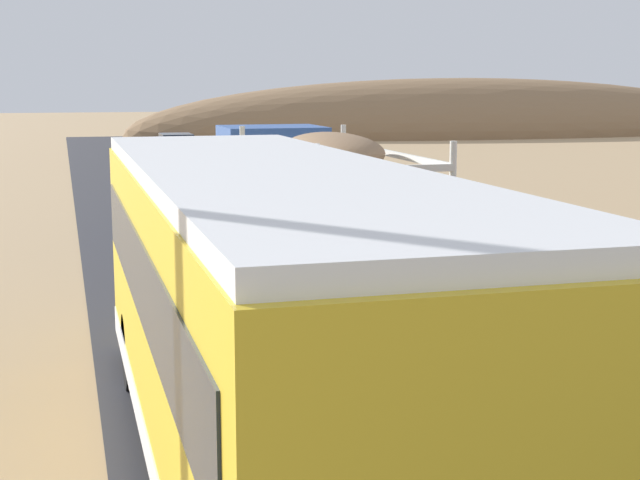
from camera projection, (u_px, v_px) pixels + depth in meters
name	position (u px, v px, depth m)	size (l,w,h in m)	color
ground_plane	(400.00, 380.00, 12.57)	(240.00, 240.00, 0.00)	tan
road_surface	(400.00, 379.00, 12.57)	(8.00, 120.00, 0.02)	#2D2D33
road_centre_line	(400.00, 379.00, 12.57)	(0.16, 117.60, 0.00)	#D8CC4C
livestock_truck	(293.00, 180.00, 21.33)	(2.53, 9.70, 3.02)	#3359A5
bus	(270.00, 314.00, 9.10)	(2.54, 10.00, 3.21)	gold
car_far	(177.00, 150.00, 46.25)	(1.80, 4.40, 1.46)	#8C7259
distant_hill	(466.00, 133.00, 74.23)	(54.29, 17.40, 8.78)	olive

